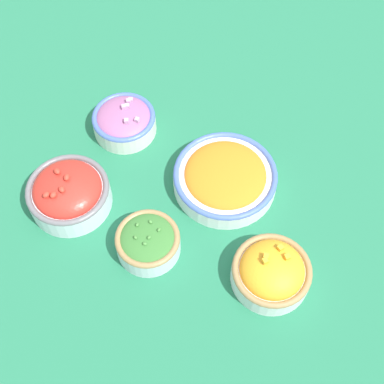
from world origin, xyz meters
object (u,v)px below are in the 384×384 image
bowl_carrots (225,177)px  bowl_red_onion (124,121)px  bowl_squash (271,272)px  bowl_cherry_tomatoes (68,192)px  bowl_broccoli (148,241)px

bowl_carrots → bowl_red_onion: (-0.25, 0.01, 0.00)m
bowl_squash → bowl_red_onion: (-0.43, 0.14, -0.00)m
bowl_carrots → bowl_cherry_tomatoes: 0.31m
bowl_carrots → bowl_cherry_tomatoes: bearing=-140.7°
bowl_cherry_tomatoes → bowl_carrots: bearing=39.3°
bowl_cherry_tomatoes → bowl_red_onion: 0.21m
bowl_cherry_tomatoes → bowl_broccoli: bearing=-1.2°
bowl_carrots → bowl_broccoli: bowl_broccoli is taller
bowl_broccoli → bowl_squash: (0.22, 0.07, 0.00)m
bowl_squash → bowl_red_onion: size_ratio=1.07×
bowl_carrots → bowl_red_onion: 0.25m
bowl_cherry_tomatoes → bowl_red_onion: bowl_cherry_tomatoes is taller
bowl_broccoli → bowl_red_onion: size_ratio=0.90×
bowl_cherry_tomatoes → bowl_squash: (0.41, 0.06, -0.01)m
bowl_broccoli → bowl_red_onion: (-0.20, 0.21, -0.00)m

